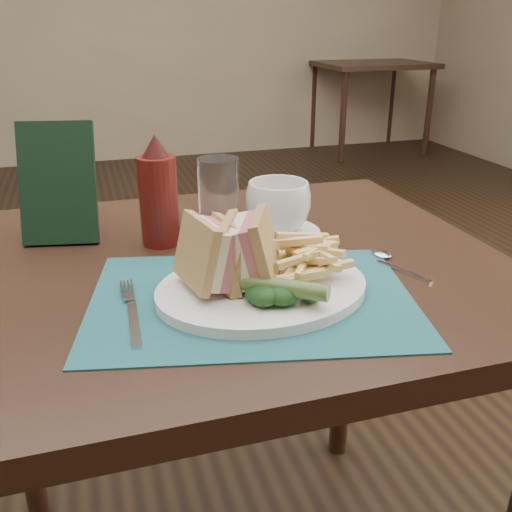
% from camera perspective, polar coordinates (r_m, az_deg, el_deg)
% --- Properties ---
extents(floor, '(7.00, 7.00, 0.00)m').
position_cam_1_polar(floor, '(1.73, -6.96, -17.18)').
color(floor, black).
rests_on(floor, ground).
extents(wall_back, '(6.00, 0.00, 6.00)m').
position_cam_1_polar(wall_back, '(4.94, -14.51, 9.25)').
color(wall_back, tan).
rests_on(wall_back, ground).
extents(table_main, '(0.90, 0.75, 0.75)m').
position_cam_1_polar(table_main, '(1.11, -2.96, -18.45)').
color(table_main, black).
rests_on(table_main, ground).
extents(table_bg_right, '(0.90, 0.75, 0.75)m').
position_cam_1_polar(table_bg_right, '(5.16, 11.23, 14.35)').
color(table_bg_right, black).
rests_on(table_bg_right, ground).
extents(placemat, '(0.50, 0.40, 0.00)m').
position_cam_1_polar(placemat, '(0.79, -0.40, -4.25)').
color(placemat, '#1C555A').
rests_on(placemat, table_main).
extents(plate, '(0.32, 0.27, 0.01)m').
position_cam_1_polar(plate, '(0.79, 0.63, -3.30)').
color(plate, white).
rests_on(plate, placemat).
extents(sandwich_half_a, '(0.09, 0.11, 0.10)m').
position_cam_1_polar(sandwich_half_a, '(0.76, -5.98, -0.01)').
color(sandwich_half_a, tan).
rests_on(sandwich_half_a, plate).
extents(sandwich_half_b, '(0.11, 0.12, 0.10)m').
position_cam_1_polar(sandwich_half_b, '(0.78, -2.10, 0.76)').
color(sandwich_half_b, tan).
rests_on(sandwich_half_b, plate).
extents(kale_garnish, '(0.11, 0.08, 0.03)m').
position_cam_1_polar(kale_garnish, '(0.74, 2.56, -3.46)').
color(kale_garnish, black).
rests_on(kale_garnish, plate).
extents(pickle_spear, '(0.11, 0.09, 0.03)m').
position_cam_1_polar(pickle_spear, '(0.73, 2.74, -3.14)').
color(pickle_spear, '#415E24').
rests_on(pickle_spear, plate).
extents(fries_pile, '(0.18, 0.20, 0.06)m').
position_cam_1_polar(fries_pile, '(0.81, 5.06, 0.21)').
color(fries_pile, '#F1CD78').
rests_on(fries_pile, plate).
extents(fork, '(0.04, 0.17, 0.01)m').
position_cam_1_polar(fork, '(0.76, -12.35, -5.20)').
color(fork, silver).
rests_on(fork, placemat).
extents(spoon, '(0.09, 0.15, 0.01)m').
position_cam_1_polar(spoon, '(0.91, 13.76, -0.70)').
color(spoon, silver).
rests_on(spoon, table_main).
extents(saucer, '(0.19, 0.19, 0.01)m').
position_cam_1_polar(saucer, '(1.01, 2.18, 2.29)').
color(saucer, white).
rests_on(saucer, table_main).
extents(coffee_cup, '(0.14, 0.14, 0.09)m').
position_cam_1_polar(coffee_cup, '(0.99, 2.22, 4.96)').
color(coffee_cup, white).
rests_on(coffee_cup, saucer).
extents(drinking_glass, '(0.08, 0.08, 0.13)m').
position_cam_1_polar(drinking_glass, '(1.03, -3.76, 6.18)').
color(drinking_glass, white).
rests_on(drinking_glass, table_main).
extents(ketchup_bottle, '(0.09, 0.09, 0.19)m').
position_cam_1_polar(ketchup_bottle, '(0.96, -9.77, 6.45)').
color(ketchup_bottle, '#4F100D').
rests_on(ketchup_bottle, table_main).
extents(check_presenter, '(0.14, 0.10, 0.20)m').
position_cam_1_polar(check_presenter, '(1.02, -19.20, 6.88)').
color(check_presenter, black).
rests_on(check_presenter, table_main).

